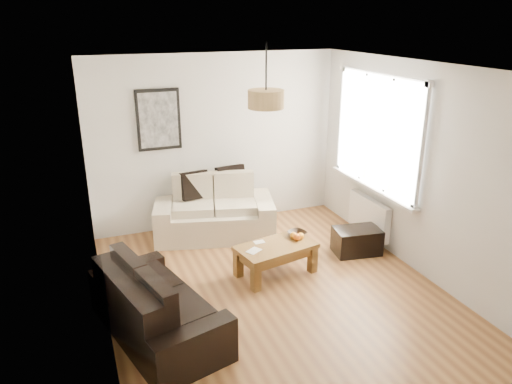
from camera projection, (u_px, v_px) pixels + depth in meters
name	position (u px, v px, depth m)	size (l,w,h in m)	color
floor	(274.00, 291.00, 5.79)	(4.50, 4.50, 0.00)	brown
ceiling	(278.00, 67.00, 4.90)	(3.80, 4.50, 0.00)	white
wall_back	(216.00, 142.00, 7.31)	(3.80, 0.04, 2.60)	silver
wall_front	(404.00, 289.00, 3.37)	(3.80, 0.04, 2.60)	silver
wall_left	(96.00, 212.00, 4.69)	(0.04, 4.50, 2.60)	silver
wall_right	(417.00, 169.00, 5.99)	(0.04, 4.50, 2.60)	silver
window_bay	(379.00, 132.00, 6.57)	(0.14, 1.90, 1.60)	white
radiator	(369.00, 216.00, 6.98)	(0.10, 0.90, 0.52)	white
poster	(159.00, 120.00, 6.86)	(0.62, 0.04, 0.87)	black
pendant_shade	(266.00, 99.00, 5.29)	(0.40, 0.40, 0.20)	tan
loveseat_cream	(214.00, 208.00, 7.13)	(1.72, 0.94, 0.85)	beige
sofa_leather	(157.00, 302.00, 4.90)	(1.70, 0.83, 0.73)	black
coffee_table	(276.00, 259.00, 6.10)	(0.98, 0.53, 0.40)	brown
ottoman	(357.00, 241.00, 6.66)	(0.62, 0.40, 0.35)	black
cushion_left	(195.00, 185.00, 7.13)	(0.41, 0.13, 0.41)	black
cushion_right	(231.00, 180.00, 7.32)	(0.43, 0.13, 0.43)	black
fruit_bowl	(297.00, 234.00, 6.29)	(0.23, 0.23, 0.06)	black
orange_a	(297.00, 237.00, 6.15)	(0.09, 0.09, 0.09)	orange
orange_b	(301.00, 236.00, 6.19)	(0.09, 0.09, 0.09)	orange
orange_c	(294.00, 236.00, 6.20)	(0.09, 0.09, 0.09)	orange
papers	(254.00, 251.00, 5.89)	(0.18, 0.13, 0.01)	silver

